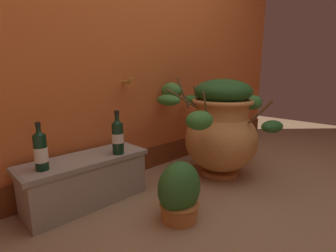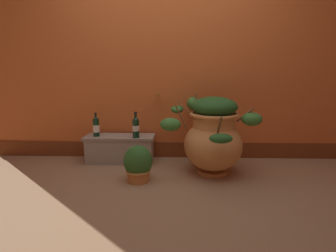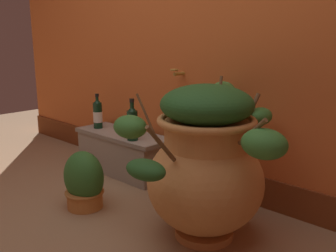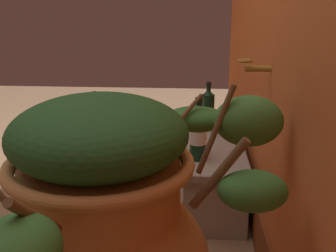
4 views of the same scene
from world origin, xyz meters
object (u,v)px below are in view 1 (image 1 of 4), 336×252
(wine_bottle_left, at_px, (41,150))
(potted_shrub, at_px, (179,193))
(wine_bottle_middle, at_px, (118,135))
(terracotta_urn, at_px, (220,127))

(wine_bottle_left, bearing_deg, potted_shrub, -43.78)
(potted_shrub, bearing_deg, wine_bottle_middle, 100.67)
(terracotta_urn, xyz_separation_m, potted_shrub, (-0.75, -0.23, -0.25))
(wine_bottle_left, bearing_deg, terracotta_urn, -13.28)
(wine_bottle_middle, relative_size, potted_shrub, 0.83)
(terracotta_urn, xyz_separation_m, wine_bottle_middle, (-0.84, 0.25, 0.03))
(terracotta_urn, distance_m, wine_bottle_left, 1.35)
(wine_bottle_left, bearing_deg, wine_bottle_middle, -6.70)
(terracotta_urn, bearing_deg, wine_bottle_middle, 163.13)
(wine_bottle_left, height_order, potted_shrub, wine_bottle_left)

